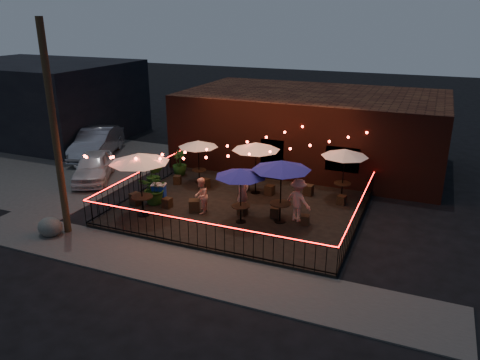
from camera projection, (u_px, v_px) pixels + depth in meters
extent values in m
plane|color=black|center=(221.00, 229.00, 18.57)|extent=(110.00, 110.00, 0.00)
cube|color=black|center=(241.00, 209.00, 20.28)|extent=(10.00, 8.00, 0.15)
cube|color=#3F3D3A|center=(181.00, 267.00, 15.75)|extent=(18.00, 2.50, 0.05)
cube|color=#3F3D3A|center=(59.00, 165.00, 26.43)|extent=(11.00, 12.00, 0.02)
cube|color=black|center=(312.00, 128.00, 26.21)|extent=(14.00, 8.00, 4.00)
cube|color=black|center=(272.00, 160.00, 23.51)|extent=(1.20, 0.24, 2.20)
cube|color=black|center=(343.00, 159.00, 22.06)|extent=(1.60, 0.24, 1.20)
cube|color=black|center=(39.00, 99.00, 32.13)|extent=(12.00, 9.00, 5.00)
cylinder|color=#3B2C18|center=(55.00, 133.00, 16.95)|extent=(0.26, 0.26, 8.00)
cube|color=black|center=(198.00, 245.00, 16.76)|extent=(10.00, 0.04, 0.04)
cube|color=black|center=(197.00, 222.00, 16.45)|extent=(10.00, 0.04, 0.04)
cube|color=#FF0E0C|center=(197.00, 221.00, 16.44)|extent=(10.00, 0.03, 0.02)
cube|color=black|center=(143.00, 190.00, 22.06)|extent=(0.04, 8.00, 0.04)
cube|color=black|center=(142.00, 171.00, 21.75)|extent=(0.04, 8.00, 0.04)
cube|color=#FF0E0C|center=(142.00, 171.00, 21.74)|extent=(0.03, 8.00, 0.02)
cube|color=black|center=(358.00, 225.00, 18.40)|extent=(0.04, 8.00, 0.04)
cube|color=black|center=(360.00, 203.00, 18.09)|extent=(0.04, 8.00, 0.04)
cube|color=#FF0E0C|center=(360.00, 202.00, 18.08)|extent=(0.03, 8.00, 0.02)
cylinder|color=black|center=(143.00, 215.00, 19.48)|extent=(0.49, 0.49, 0.03)
cylinder|color=black|center=(143.00, 206.00, 19.34)|extent=(0.07, 0.07, 0.80)
cylinder|color=black|center=(142.00, 197.00, 19.21)|extent=(0.89, 0.89, 0.04)
cylinder|color=black|center=(141.00, 185.00, 19.03)|extent=(0.05, 0.05, 2.66)
cone|color=silver|center=(139.00, 158.00, 18.64)|extent=(2.52, 2.52, 0.39)
cylinder|color=black|center=(199.00, 182.00, 23.23)|extent=(0.39, 0.39, 0.03)
cylinder|color=black|center=(199.00, 176.00, 23.12)|extent=(0.05, 0.05, 0.64)
cylinder|color=black|center=(199.00, 170.00, 23.01)|extent=(0.71, 0.71, 0.04)
cylinder|color=black|center=(199.00, 162.00, 22.88)|extent=(0.04, 0.04, 2.12)
cone|color=silver|center=(198.00, 144.00, 22.56)|extent=(2.46, 2.46, 0.31)
cylinder|color=black|center=(241.00, 221.00, 18.85)|extent=(0.41, 0.41, 0.03)
cylinder|color=black|center=(241.00, 214.00, 18.74)|extent=(0.06, 0.06, 0.67)
cylinder|color=black|center=(241.00, 206.00, 18.62)|extent=(0.75, 0.75, 0.04)
cylinder|color=black|center=(241.00, 196.00, 18.48)|extent=(0.04, 0.04, 2.24)
cone|color=navy|center=(241.00, 172.00, 18.15)|extent=(2.11, 2.11, 0.33)
cylinder|color=black|center=(255.00, 192.00, 21.89)|extent=(0.44, 0.44, 0.03)
cylinder|color=black|center=(256.00, 185.00, 21.77)|extent=(0.06, 0.06, 0.72)
cylinder|color=black|center=(256.00, 178.00, 21.65)|extent=(0.80, 0.80, 0.04)
cylinder|color=black|center=(256.00, 168.00, 21.49)|extent=(0.04, 0.04, 2.41)
cone|color=silver|center=(256.00, 146.00, 21.14)|extent=(2.75, 2.75, 0.35)
cylinder|color=black|center=(280.00, 221.00, 18.87)|extent=(0.47, 0.47, 0.03)
cylinder|color=black|center=(280.00, 213.00, 18.74)|extent=(0.06, 0.06, 0.77)
cylinder|color=black|center=(280.00, 203.00, 18.61)|extent=(0.85, 0.85, 0.04)
cylinder|color=black|center=(281.00, 192.00, 18.45)|extent=(0.05, 0.05, 2.56)
cone|color=navy|center=(282.00, 165.00, 18.07)|extent=(3.02, 3.02, 0.37)
cylinder|color=black|center=(341.00, 198.00, 21.29)|extent=(0.42, 0.42, 0.03)
cylinder|color=black|center=(342.00, 191.00, 21.18)|extent=(0.06, 0.06, 0.69)
cylinder|color=black|center=(342.00, 183.00, 21.06)|extent=(0.76, 0.76, 0.04)
cylinder|color=black|center=(343.00, 174.00, 20.91)|extent=(0.04, 0.04, 2.29)
cone|color=silver|center=(345.00, 153.00, 20.57)|extent=(2.30, 2.30, 0.33)
cube|color=black|center=(136.00, 199.00, 20.49)|extent=(0.54, 0.54, 0.51)
cube|color=black|center=(167.00, 203.00, 20.20)|extent=(0.37, 0.37, 0.42)
cube|color=black|center=(177.00, 180.00, 22.99)|extent=(0.44, 0.44, 0.41)
cube|color=black|center=(205.00, 184.00, 22.35)|extent=(0.53, 0.53, 0.48)
cube|color=black|center=(194.00, 206.00, 19.76)|extent=(0.58, 0.58, 0.52)
cube|color=black|center=(242.00, 211.00, 19.43)|extent=(0.41, 0.41, 0.40)
cube|color=black|center=(244.00, 186.00, 22.14)|extent=(0.41, 0.41, 0.45)
cube|color=black|center=(270.00, 190.00, 21.59)|extent=(0.43, 0.43, 0.46)
cube|color=black|center=(275.00, 212.00, 19.25)|extent=(0.41, 0.41, 0.41)
cube|color=black|center=(305.00, 220.00, 18.55)|extent=(0.39, 0.39, 0.40)
cube|color=black|center=(308.00, 190.00, 21.56)|extent=(0.43, 0.43, 0.48)
cube|color=black|center=(342.00, 200.00, 20.51)|extent=(0.41, 0.41, 0.41)
imported|color=tan|center=(243.00, 192.00, 19.54)|extent=(0.60, 0.75, 1.80)
imported|color=tan|center=(201.00, 196.00, 19.45)|extent=(0.77, 0.88, 1.54)
imported|color=#D8B68F|center=(298.00, 200.00, 18.69)|extent=(1.31, 1.02, 1.78)
imported|color=#133C10|center=(155.00, 188.00, 20.42)|extent=(1.41, 1.25, 1.46)
imported|color=#0F340F|center=(155.00, 175.00, 22.07)|extent=(0.95, 0.85, 1.44)
imported|color=#1A4110|center=(179.00, 163.00, 24.11)|extent=(0.84, 0.84, 1.31)
cube|color=#0C2EB8|center=(159.00, 193.00, 20.81)|extent=(0.66, 0.54, 0.76)
cube|color=silver|center=(158.00, 185.00, 20.68)|extent=(0.71, 0.59, 0.05)
ellipsoid|color=#4A4B45|center=(50.00, 227.00, 17.89)|extent=(0.96, 0.83, 0.73)
imported|color=white|center=(93.00, 167.00, 23.82)|extent=(3.48, 4.45, 1.42)
imported|color=gray|center=(97.00, 143.00, 27.68)|extent=(3.45, 5.47, 1.70)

